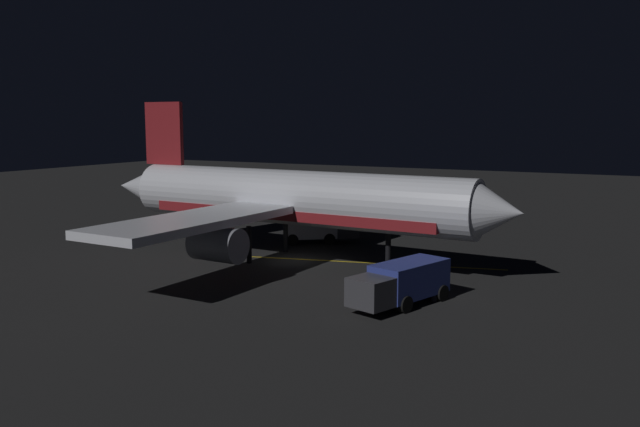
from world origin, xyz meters
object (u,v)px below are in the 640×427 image
(baggage_truck, at_px, (402,283))
(traffic_cone_near_left, at_px, (387,303))
(airliner, at_px, (288,200))
(traffic_cone_under_wing, at_px, (358,292))
(catering_truck, at_px, (318,228))
(traffic_cone_near_right, at_px, (431,274))
(ground_crew_worker, at_px, (434,286))

(baggage_truck, bearing_deg, traffic_cone_near_left, -40.02)
(airliner, xyz_separation_m, traffic_cone_under_wing, (6.58, 8.52, -4.04))
(catering_truck, relative_size, traffic_cone_near_right, 11.08)
(traffic_cone_near_right, xyz_separation_m, traffic_cone_under_wing, (6.16, -2.21, 0.00))
(traffic_cone_near_right, bearing_deg, airliner, -92.25)
(catering_truck, relative_size, ground_crew_worker, 3.50)
(baggage_truck, height_order, ground_crew_worker, baggage_truck)
(baggage_truck, height_order, traffic_cone_under_wing, baggage_truck)
(traffic_cone_near_left, xyz_separation_m, traffic_cone_near_right, (-7.46, -0.09, 0.00))
(traffic_cone_near_left, bearing_deg, baggage_truck, 139.98)
(airliner, xyz_separation_m, traffic_cone_near_left, (7.89, 10.82, -4.04))
(ground_crew_worker, distance_m, traffic_cone_near_right, 5.62)
(traffic_cone_near_right, bearing_deg, traffic_cone_under_wing, -19.77)
(airliner, xyz_separation_m, catering_truck, (-6.87, -1.36, -3.07))
(baggage_truck, height_order, traffic_cone_near_right, baggage_truck)
(catering_truck, bearing_deg, airliner, 11.20)
(baggage_truck, distance_m, traffic_cone_near_right, 6.88)
(airliner, xyz_separation_m, baggage_truck, (7.21, 11.40, -3.08))
(baggage_truck, bearing_deg, catering_truck, -137.81)
(catering_truck, height_order, traffic_cone_under_wing, catering_truck)
(catering_truck, xyz_separation_m, traffic_cone_under_wing, (13.45, 9.88, -0.97))
(airliner, bearing_deg, traffic_cone_near_right, 87.75)
(baggage_truck, bearing_deg, ground_crew_worker, 140.65)
(baggage_truck, bearing_deg, traffic_cone_under_wing, -102.26)
(ground_crew_worker, bearing_deg, baggage_truck, -39.35)
(ground_crew_worker, xyz_separation_m, traffic_cone_under_wing, (0.92, -4.14, -0.64))
(catering_truck, bearing_deg, traffic_cone_under_wing, 36.30)
(baggage_truck, distance_m, ground_crew_worker, 2.02)
(airliner, relative_size, traffic_cone_under_wing, 59.87)
(ground_crew_worker, height_order, traffic_cone_under_wing, ground_crew_worker)
(ground_crew_worker, xyz_separation_m, traffic_cone_near_left, (2.22, -1.84, -0.64))
(catering_truck, bearing_deg, traffic_cone_near_right, 58.92)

